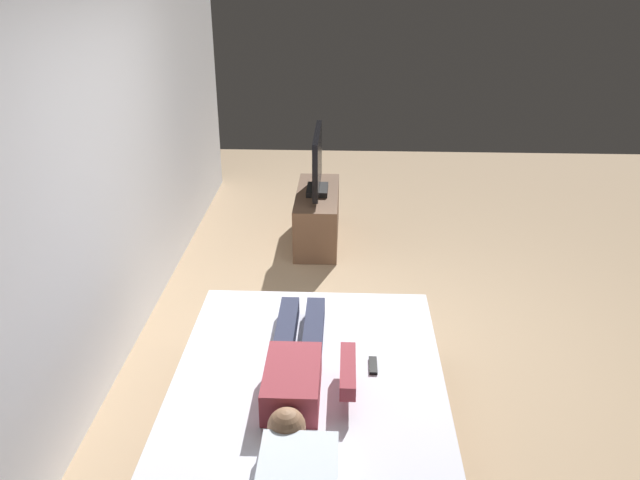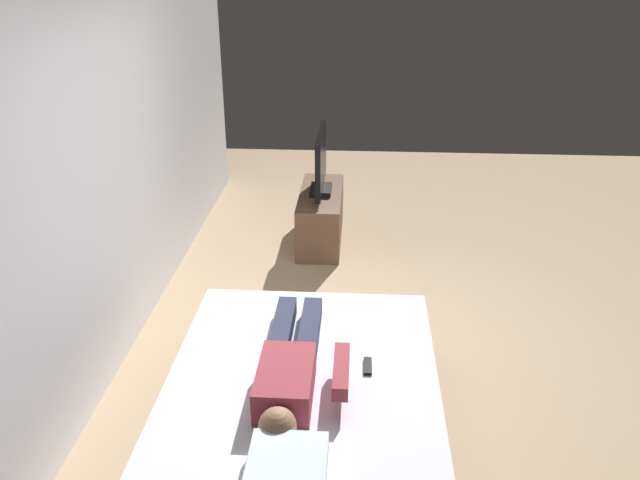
{
  "view_description": "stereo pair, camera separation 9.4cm",
  "coord_description": "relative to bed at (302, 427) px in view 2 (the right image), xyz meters",
  "views": [
    {
      "loc": [
        -3.86,
        0.26,
        2.65
      ],
      "look_at": [
        0.42,
        0.44,
        0.69
      ],
      "focal_mm": 36.28,
      "sensor_mm": 36.0,
      "label": 1
    },
    {
      "loc": [
        -3.86,
        0.16,
        2.65
      ],
      "look_at": [
        0.42,
        0.44,
        0.69
      ],
      "focal_mm": 36.28,
      "sensor_mm": 36.0,
      "label": 2
    }
  ],
  "objects": [
    {
      "name": "remote",
      "position": [
        0.18,
        -0.35,
        0.29
      ],
      "size": [
        0.15,
        0.04,
        0.02
      ],
      "primitive_type": "cube",
      "color": "black",
      "rests_on": "bed"
    },
    {
      "name": "ground_plane",
      "position": [
        1.09,
        -0.44,
        -0.26
      ],
      "size": [
        10.0,
        10.0,
        0.0
      ],
      "primitive_type": "plane",
      "color": "tan"
    },
    {
      "name": "tv_stand",
      "position": [
        3.04,
        0.09,
        -0.01
      ],
      "size": [
        1.1,
        0.4,
        0.5
      ],
      "primitive_type": "cube",
      "color": "brown",
      "rests_on": "ground"
    },
    {
      "name": "back_wall",
      "position": [
        1.49,
        1.39,
        1.14
      ],
      "size": [
        6.4,
        0.1,
        2.8
      ],
      "primitive_type": "cube",
      "color": "silver",
      "rests_on": "ground"
    },
    {
      "name": "tv",
      "position": [
        3.04,
        0.09,
        0.52
      ],
      "size": [
        0.88,
        0.2,
        0.59
      ],
      "color": "black",
      "rests_on": "tv_stand"
    },
    {
      "name": "person",
      "position": [
        0.03,
        0.06,
        0.36
      ],
      "size": [
        1.26,
        0.46,
        0.18
      ],
      "color": "#993842",
      "rests_on": "bed"
    },
    {
      "name": "pillow",
      "position": [
        -0.72,
        0.0,
        0.34
      ],
      "size": [
        0.48,
        0.34,
        0.12
      ],
      "primitive_type": "cube",
      "color": "white",
      "rests_on": "bed"
    },
    {
      "name": "bed",
      "position": [
        0.0,
        0.0,
        0.0
      ],
      "size": [
        2.09,
        1.53,
        0.54
      ],
      "color": "brown",
      "rests_on": "ground"
    }
  ]
}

